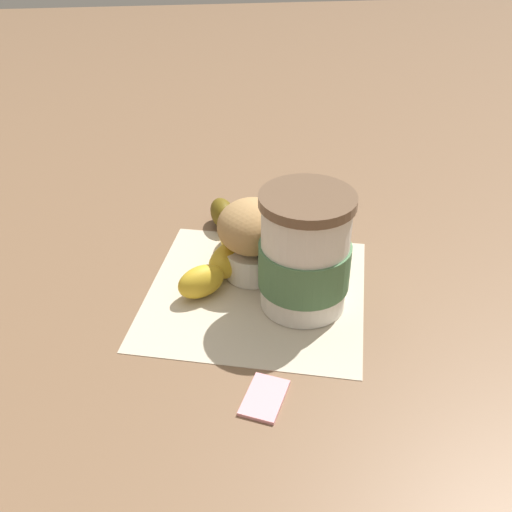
{
  "coord_description": "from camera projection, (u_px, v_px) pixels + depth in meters",
  "views": [
    {
      "loc": [
        0.06,
        0.5,
        0.39
      ],
      "look_at": [
        0.0,
        0.0,
        0.05
      ],
      "focal_mm": 42.0,
      "sensor_mm": 36.0,
      "label": 1
    }
  ],
  "objects": [
    {
      "name": "paper_napkin",
      "position": [
        256.0,
        292.0,
        0.64
      ],
      "size": [
        0.28,
        0.28,
        0.0
      ],
      "primitive_type": "cube",
      "rotation": [
        0.0,
        0.0,
        -0.27
      ],
      "color": "beige",
      "rests_on": "ground_plane"
    },
    {
      "name": "muffin",
      "position": [
        252.0,
        236.0,
        0.64
      ],
      "size": [
        0.08,
        0.08,
        0.09
      ],
      "color": "white",
      "rests_on": "paper_napkin"
    },
    {
      "name": "coffee_cup",
      "position": [
        305.0,
        255.0,
        0.59
      ],
      "size": [
        0.09,
        0.09,
        0.13
      ],
      "color": "silver",
      "rests_on": "paper_napkin"
    },
    {
      "name": "banana",
      "position": [
        225.0,
        246.0,
        0.68
      ],
      "size": [
        0.1,
        0.2,
        0.04
      ],
      "color": "gold",
      "rests_on": "paper_napkin"
    },
    {
      "name": "sugar_packet",
      "position": [
        264.0,
        396.0,
        0.51
      ],
      "size": [
        0.05,
        0.06,
        0.01
      ],
      "primitive_type": "cube",
      "rotation": [
        0.0,
        0.0,
        1.13
      ],
      "color": "pink",
      "rests_on": "ground_plane"
    },
    {
      "name": "ground_plane",
      "position": [
        256.0,
        292.0,
        0.64
      ],
      "size": [
        3.0,
        3.0,
        0.0
      ],
      "primitive_type": "plane",
      "color": "brown"
    }
  ]
}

